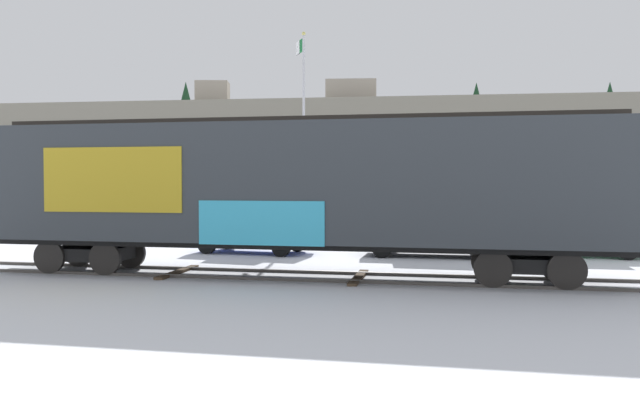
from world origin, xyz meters
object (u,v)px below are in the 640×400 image
(flagpole, at_px, (303,115))
(freight_car, at_px, (293,185))
(parked_car_blue, at_px, (253,230))
(parked_car_black, at_px, (430,232))
(parked_car_green, at_px, (571,232))

(flagpole, bearing_deg, freight_car, -81.74)
(freight_car, distance_m, parked_car_blue, 6.14)
(freight_car, height_order, parked_car_black, freight_car)
(freight_car, bearing_deg, parked_car_black, 53.99)
(parked_car_blue, height_order, parked_car_green, parked_car_green)
(flagpole, distance_m, parked_car_green, 13.28)
(flagpole, xyz_separation_m, parked_car_blue, (-0.64, -7.16, -4.85))
(freight_car, height_order, parked_car_green, freight_car)
(parked_car_blue, xyz_separation_m, parked_car_green, (11.11, 0.56, 0.02))
(flagpole, xyz_separation_m, parked_car_green, (10.47, -6.60, -4.83))
(freight_car, bearing_deg, flagpole, 98.26)
(parked_car_black, relative_size, parked_car_green, 1.02)
(parked_car_black, bearing_deg, flagpole, 127.79)
(flagpole, relative_size, parked_car_green, 2.03)
(parked_car_black, bearing_deg, parked_car_green, 7.98)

